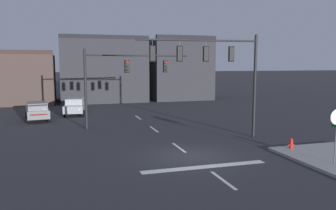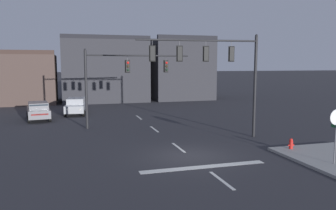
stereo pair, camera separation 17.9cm
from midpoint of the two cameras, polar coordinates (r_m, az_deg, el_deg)
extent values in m
plane|color=#2B2B30|center=(18.69, 3.53, -8.58)|extent=(400.00, 400.00, 0.00)
cube|color=silver|center=(16.90, 5.91, -10.27)|extent=(6.40, 0.50, 0.01)
cube|color=silver|center=(15.17, 8.88, -12.35)|extent=(0.16, 2.40, 0.01)
cube|color=silver|center=(20.51, 1.58, -7.15)|extent=(0.16, 2.40, 0.01)
cube|color=silver|center=(26.14, -2.57, -4.08)|extent=(0.16, 2.40, 0.01)
cube|color=silver|center=(31.91, -5.21, -2.09)|extent=(0.16, 2.40, 0.01)
cylinder|color=black|center=(23.77, 14.14, 2.90)|extent=(0.20, 0.20, 6.81)
cylinder|color=black|center=(22.27, 4.85, 10.78)|extent=(8.07, 0.76, 0.12)
sphere|color=black|center=(23.79, 14.39, 11.23)|extent=(0.18, 0.18, 0.18)
cylinder|color=#56565B|center=(23.03, 10.37, 9.98)|extent=(0.03, 0.03, 0.35)
cube|color=black|center=(23.00, 10.33, 8.42)|extent=(0.32, 0.26, 0.90)
sphere|color=red|center=(23.13, 10.22, 9.12)|extent=(0.20, 0.20, 0.20)
sphere|color=#2D2314|center=(23.12, 10.21, 8.42)|extent=(0.20, 0.20, 0.20)
sphere|color=black|center=(23.11, 10.19, 7.72)|extent=(0.20, 0.20, 0.20)
cube|color=black|center=(22.98, 10.35, 8.43)|extent=(0.42, 0.06, 1.02)
cylinder|color=#56565B|center=(22.42, 6.15, 10.14)|extent=(0.03, 0.03, 0.35)
cube|color=black|center=(22.39, 6.13, 8.54)|extent=(0.32, 0.26, 0.90)
sphere|color=red|center=(22.52, 6.03, 9.25)|extent=(0.20, 0.20, 0.20)
sphere|color=#2D2314|center=(22.51, 6.02, 8.53)|extent=(0.20, 0.20, 0.20)
sphere|color=black|center=(22.51, 6.01, 7.82)|extent=(0.20, 0.20, 0.20)
cube|color=black|center=(22.37, 6.14, 8.54)|extent=(0.42, 0.06, 1.02)
cylinder|color=#56565B|center=(21.93, 1.71, 10.25)|extent=(0.03, 0.03, 0.35)
cube|color=black|center=(21.90, 1.71, 8.61)|extent=(0.32, 0.26, 0.90)
sphere|color=red|center=(22.04, 1.63, 9.33)|extent=(0.20, 0.20, 0.20)
sphere|color=#2D2314|center=(22.03, 1.63, 8.60)|extent=(0.20, 0.20, 0.20)
sphere|color=black|center=(22.02, 1.62, 7.87)|extent=(0.20, 0.20, 0.20)
cube|color=black|center=(21.88, 1.72, 8.61)|extent=(0.42, 0.06, 1.02)
cylinder|color=#56565B|center=(21.58, -2.89, 10.29)|extent=(0.03, 0.03, 0.35)
cube|color=black|center=(21.55, -2.88, 8.63)|extent=(0.32, 0.26, 0.90)
sphere|color=red|center=(21.69, -2.94, 9.37)|extent=(0.20, 0.20, 0.20)
sphere|color=#2D2314|center=(21.68, -2.94, 8.62)|extent=(0.20, 0.20, 0.20)
sphere|color=black|center=(21.67, -2.94, 7.88)|extent=(0.20, 0.20, 0.20)
cube|color=black|center=(21.53, -2.88, 8.64)|extent=(0.42, 0.06, 1.02)
cylinder|color=black|center=(26.68, -13.86, 2.45)|extent=(0.20, 0.20, 6.00)
cylinder|color=black|center=(27.51, -5.13, 8.28)|extent=(8.48, 0.85, 0.12)
sphere|color=black|center=(26.63, -14.05, 9.01)|extent=(0.18, 0.18, 0.18)
cylinder|color=#56565B|center=(27.24, -7.13, 7.77)|extent=(0.03, 0.03, 0.35)
cube|color=black|center=(27.24, -7.11, 6.46)|extent=(0.32, 0.26, 0.90)
sphere|color=red|center=(27.11, -7.04, 7.05)|extent=(0.20, 0.20, 0.20)
sphere|color=#2D2314|center=(27.11, -7.04, 6.46)|extent=(0.20, 0.20, 0.20)
sphere|color=black|center=(27.12, -7.03, 5.86)|extent=(0.20, 0.20, 0.20)
cube|color=black|center=(27.26, -7.12, 6.46)|extent=(0.42, 0.07, 1.02)
cylinder|color=#56565B|center=(28.24, -0.63, 7.79)|extent=(0.03, 0.03, 0.35)
cube|color=black|center=(28.24, -0.63, 6.53)|extent=(0.32, 0.26, 0.90)
sphere|color=red|center=(28.12, -0.54, 7.10)|extent=(0.20, 0.20, 0.20)
sphere|color=#2D2314|center=(28.12, -0.54, 6.52)|extent=(0.20, 0.20, 0.20)
sphere|color=black|center=(28.12, -0.54, 5.95)|extent=(0.20, 0.20, 0.20)
cube|color=black|center=(28.26, -0.65, 6.53)|extent=(0.42, 0.07, 1.02)
cylinder|color=#56565B|center=(18.47, 26.04, -6.03)|extent=(0.06, 0.06, 2.15)
cube|color=#19592D|center=(18.30, 26.19, -3.20)|extent=(0.02, 0.64, 0.16)
cube|color=slate|center=(32.43, -21.26, -1.15)|extent=(2.35, 4.60, 0.70)
cube|color=slate|center=(32.21, -21.29, -0.07)|extent=(1.91, 2.65, 0.56)
cube|color=#2D3842|center=(32.97, -21.36, 0.04)|extent=(1.54, 0.44, 0.47)
cube|color=#2D3842|center=(31.05, -21.18, -0.35)|extent=(1.54, 0.41, 0.46)
cylinder|color=black|center=(33.89, -22.79, -1.54)|extent=(0.30, 0.66, 0.64)
cylinder|color=black|center=(33.97, -19.93, -1.39)|extent=(0.30, 0.66, 0.64)
cylinder|color=black|center=(31.02, -22.65, -2.27)|extent=(0.30, 0.66, 0.64)
cylinder|color=black|center=(31.10, -19.52, -2.11)|extent=(0.30, 0.66, 0.64)
sphere|color=silver|center=(34.56, -22.41, -0.64)|extent=(0.16, 0.16, 0.16)
sphere|color=silver|center=(34.62, -20.50, -0.55)|extent=(0.16, 0.16, 0.16)
cube|color=maroon|center=(30.26, -21.04, -1.53)|extent=(1.36, 0.22, 0.12)
cube|color=#9EA0A5|center=(34.87, -15.51, -0.39)|extent=(2.31, 4.58, 0.70)
cube|color=#9EA0A5|center=(34.95, -15.52, 0.66)|extent=(1.88, 2.64, 0.56)
cube|color=#2D3842|center=(34.19, -15.64, 0.49)|extent=(1.54, 0.43, 0.47)
cube|color=#2D3842|center=(36.11, -15.34, 0.83)|extent=(1.53, 0.39, 0.46)
cylinder|color=black|center=(33.41, -14.28, -1.32)|extent=(0.29, 0.66, 0.64)
cylinder|color=black|center=(33.59, -17.17, -1.37)|extent=(0.29, 0.66, 0.64)
cylinder|color=black|center=(36.28, -13.94, -0.67)|extent=(0.29, 0.66, 0.64)
cylinder|color=black|center=(36.44, -16.61, -0.72)|extent=(0.29, 0.66, 0.64)
sphere|color=silver|center=(32.66, -14.87, -0.76)|extent=(0.16, 0.16, 0.16)
sphere|color=silver|center=(32.78, -16.88, -0.80)|extent=(0.16, 0.16, 0.16)
cube|color=maroon|center=(37.02, -15.20, 0.16)|extent=(1.36, 0.20, 0.12)
cylinder|color=red|center=(20.86, 19.73, -6.41)|extent=(0.22, 0.22, 0.55)
cylinder|color=red|center=(20.93, 19.70, -7.14)|extent=(0.30, 0.30, 0.10)
sphere|color=red|center=(20.79, 19.77, -5.54)|extent=(0.20, 0.20, 0.20)
cylinder|color=red|center=(20.77, 19.40, -6.38)|extent=(0.10, 0.08, 0.08)
cylinder|color=red|center=(20.95, 20.07, -6.30)|extent=(0.10, 0.08, 0.08)
cube|color=#473833|center=(47.42, -25.33, 3.92)|extent=(11.08, 8.47, 6.10)
cube|color=#3A2B26|center=(43.52, -26.32, 8.01)|extent=(11.08, 0.60, 0.50)
cube|color=#2D2D33|center=(47.09, -11.05, 5.62)|extent=(11.00, 8.45, 8.04)
cube|color=black|center=(43.30, -10.65, 11.18)|extent=(11.00, 0.60, 0.50)
cube|color=#2D2D33|center=(49.25, 1.44, 5.92)|extent=(8.27, 8.34, 8.23)
cube|color=black|center=(45.72, 3.00, 11.31)|extent=(8.27, 0.60, 0.50)
camera|label=1|loc=(0.09, -90.23, -0.03)|focal=36.27mm
camera|label=2|loc=(0.09, 89.77, 0.03)|focal=36.27mm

